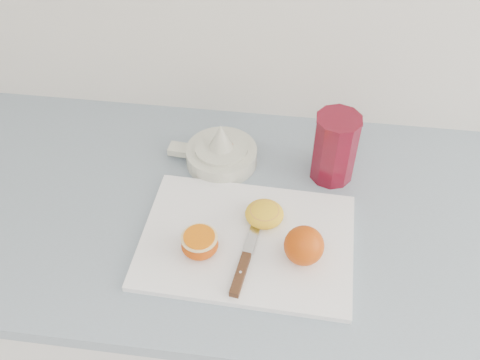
% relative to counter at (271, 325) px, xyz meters
% --- Properties ---
extents(counter, '(2.58, 0.64, 0.89)m').
position_rel_counter_xyz_m(counter, '(0.00, 0.00, 0.00)').
color(counter, white).
rests_on(counter, ground).
extents(cutting_board, '(0.40, 0.29, 0.01)m').
position_rel_counter_xyz_m(cutting_board, '(-0.06, -0.09, 0.45)').
color(cutting_board, white).
rests_on(cutting_board, counter).
extents(whole_orange, '(0.07, 0.07, 0.07)m').
position_rel_counter_xyz_m(whole_orange, '(0.05, -0.12, 0.49)').
color(whole_orange, red).
rests_on(whole_orange, cutting_board).
extents(half_orange, '(0.07, 0.07, 0.04)m').
position_rel_counter_xyz_m(half_orange, '(-0.14, -0.13, 0.48)').
color(half_orange, red).
rests_on(half_orange, cutting_board).
extents(squeezed_shell, '(0.07, 0.07, 0.03)m').
position_rel_counter_xyz_m(squeezed_shell, '(-0.03, -0.04, 0.47)').
color(squeezed_shell, yellow).
rests_on(squeezed_shell, cutting_board).
extents(paring_knife, '(0.04, 0.21, 0.01)m').
position_rel_counter_xyz_m(paring_knife, '(-0.06, -0.16, 0.46)').
color(paring_knife, '#4D2A14').
rests_on(paring_knife, cutting_board).
extents(citrus_juicer, '(0.19, 0.15, 0.10)m').
position_rel_counter_xyz_m(citrus_juicer, '(-0.14, 0.12, 0.47)').
color(citrus_juicer, silver).
rests_on(citrus_juicer, counter).
extents(red_tumbler, '(0.09, 0.09, 0.15)m').
position_rel_counter_xyz_m(red_tumbler, '(0.10, 0.11, 0.51)').
color(red_tumbler, maroon).
rests_on(red_tumbler, counter).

